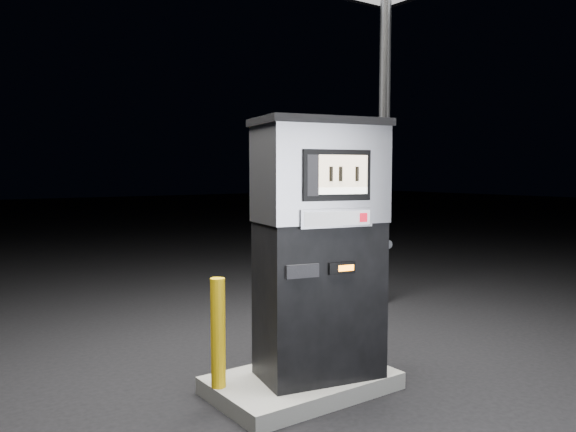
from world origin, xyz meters
TOP-DOWN VIEW (x-y plane):
  - ground at (0.00, 0.00)m, footprint 80.00×80.00m
  - pump_island at (0.00, 0.00)m, footprint 1.60×1.00m
  - fuel_dispenser at (0.12, -0.10)m, footprint 1.31×0.89m
  - bollard_left at (-0.74, 0.18)m, footprint 0.16×0.16m
  - bollard_right at (0.74, 0.11)m, footprint 0.13×0.13m

SIDE VIEW (x-z plane):
  - ground at x=0.00m, z-range 0.00..0.00m
  - pump_island at x=0.00m, z-range 0.00..0.15m
  - bollard_right at x=0.74m, z-range 0.15..0.94m
  - bollard_left at x=-0.74m, z-range 0.15..1.08m
  - fuel_dispenser at x=0.12m, z-range -1.04..3.66m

